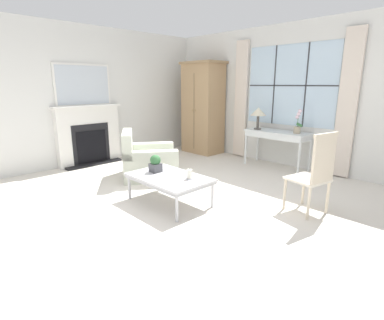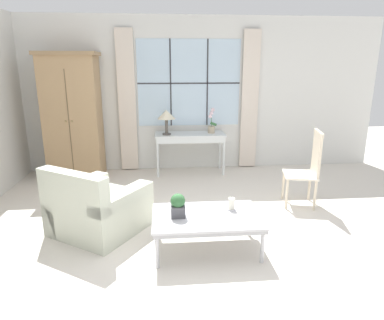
{
  "view_description": "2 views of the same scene",
  "coord_description": "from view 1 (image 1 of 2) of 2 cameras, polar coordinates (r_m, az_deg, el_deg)",
  "views": [
    {
      "loc": [
        3.04,
        -2.62,
        1.65
      ],
      "look_at": [
        0.03,
        0.28,
        0.58
      ],
      "focal_mm": 28.0,
      "sensor_mm": 36.0,
      "label": 1
    },
    {
      "loc": [
        -0.51,
        -3.42,
        1.96
      ],
      "look_at": [
        -0.14,
        0.72,
        0.79
      ],
      "focal_mm": 32.0,
      "sensor_mm": 36.0,
      "label": 2
    }
  ],
  "objects": [
    {
      "name": "wall_left",
      "position": [
        6.88,
        -16.34,
        11.65
      ],
      "size": [
        0.06,
        7.2,
        2.8
      ],
      "primitive_type": "cube",
      "color": "silver",
      "rests_on": "ground_plane"
    },
    {
      "name": "ground_plane",
      "position": [
        4.34,
        -3.0,
        -8.05
      ],
      "size": [
        14.0,
        14.0,
        0.0
      ],
      "primitive_type": "plane",
      "color": "silver"
    },
    {
      "name": "pillar_candle",
      "position": [
        4.05,
        -0.46,
        -2.78
      ],
      "size": [
        0.1,
        0.1,
        0.15
      ],
      "color": "silver",
      "rests_on": "coffee_table"
    },
    {
      "name": "console_table",
      "position": [
        6.2,
        15.95,
        4.52
      ],
      "size": [
        1.27,
        0.52,
        0.74
      ],
      "color": "silver",
      "rests_on": "ground_plane"
    },
    {
      "name": "armchair_upholstered",
      "position": [
        5.5,
        -8.39,
        -0.37
      ],
      "size": [
        1.29,
        1.29,
        0.84
      ],
      "color": "beige",
      "rests_on": "ground_plane"
    },
    {
      "name": "table_lamp",
      "position": [
        6.3,
        12.53,
        8.83
      ],
      "size": [
        0.32,
        0.32,
        0.45
      ],
      "color": "#4C4742",
      "rests_on": "console_table"
    },
    {
      "name": "fireplace",
      "position": [
        6.62,
        -19.12,
        5.24
      ],
      "size": [
        0.34,
        1.41,
        2.05
      ],
      "color": "black",
      "rests_on": "ground_plane"
    },
    {
      "name": "side_chair_wooden",
      "position": [
        4.08,
        22.5,
        -1.85
      ],
      "size": [
        0.52,
        0.52,
        1.08
      ],
      "color": "beige",
      "rests_on": "ground_plane"
    },
    {
      "name": "potted_orchid",
      "position": [
        6.0,
        19.48,
        6.38
      ],
      "size": [
        0.17,
        0.13,
        0.46
      ],
      "color": "tan",
      "rests_on": "console_table"
    },
    {
      "name": "armoire",
      "position": [
        7.35,
        2.08,
        9.87
      ],
      "size": [
        0.99,
        0.66,
        2.16
      ],
      "color": "tan",
      "rests_on": "ground_plane"
    },
    {
      "name": "potted_plant_small",
      "position": [
        4.4,
        -6.98,
        -0.62
      ],
      "size": [
        0.15,
        0.15,
        0.25
      ],
      "color": "#4C4C51",
      "rests_on": "coffee_table"
    },
    {
      "name": "wall_back_windowed",
      "position": [
        6.42,
        18.07,
        11.36
      ],
      "size": [
        7.2,
        0.14,
        2.8
      ],
      "color": "silver",
      "rests_on": "ground_plane"
    },
    {
      "name": "coffee_table",
      "position": [
        4.21,
        -4.37,
        -3.6
      ],
      "size": [
        1.16,
        0.75,
        0.4
      ],
      "color": "#BCBCC1",
      "rests_on": "ground_plane"
    }
  ]
}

